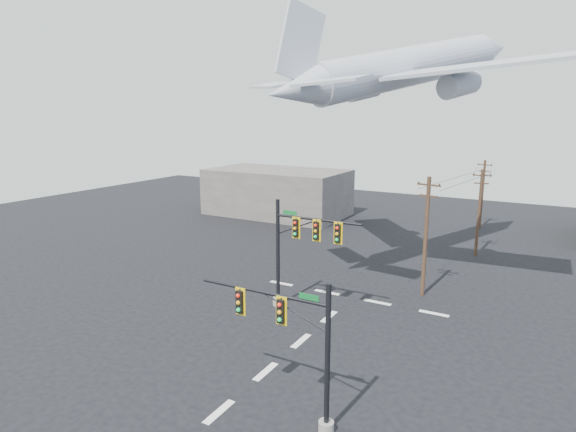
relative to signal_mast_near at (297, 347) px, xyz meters
The scene contains 10 objects.
ground 5.77m from the signal_mast_near, 139.96° to the left, with size 120.00×120.00×0.00m, color black.
lane_markings 9.62m from the signal_mast_near, 112.75° to the left, with size 14.00×21.20×0.01m.
signal_mast_near is the anchor object (origin of this frame).
signal_mast_far 12.45m from the signal_mast_near, 118.58° to the left, with size 6.45×0.84×7.62m.
utility_pole_a 17.99m from the signal_mast_near, 86.88° to the left, with size 1.76×0.54×8.91m.
utility_pole_b 30.86m from the signal_mast_near, 84.71° to the left, with size 1.67×0.28×8.25m.
utility_pole_c 42.90m from the signal_mast_near, 88.02° to the left, with size 1.64×0.27×8.02m.
power_lines 30.74m from the signal_mast_near, 86.17° to the left, with size 3.43×24.94×0.45m.
airliner 25.42m from the signal_mast_near, 95.19° to the left, with size 23.85×26.02×7.68m.
building_left 44.57m from the signal_mast_near, 121.75° to the left, with size 18.00×10.00×6.00m, color #67615B.
Camera 1 is at (12.33, -19.49, 13.36)m, focal length 30.00 mm.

